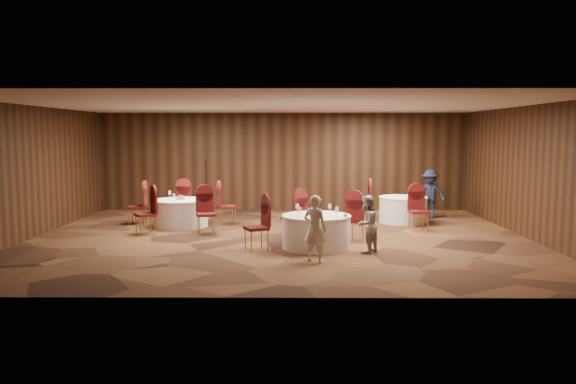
{
  "coord_description": "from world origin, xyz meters",
  "views": [
    {
      "loc": [
        0.3,
        -13.45,
        2.53
      ],
      "look_at": [
        0.2,
        0.2,
        1.1
      ],
      "focal_mm": 35.0,
      "sensor_mm": 36.0,
      "label": 1
    }
  ],
  "objects_px": {
    "table_main": "(316,231)",
    "woman_a": "(315,229)",
    "mic_stand": "(206,198)",
    "woman_b": "(366,224)",
    "table_right": "(403,210)",
    "table_left": "(181,213)",
    "man_c": "(430,194)"
  },
  "relations": [
    {
      "from": "table_main",
      "to": "table_left",
      "type": "distance_m",
      "value": 4.58
    },
    {
      "from": "table_left",
      "to": "woman_a",
      "type": "height_order",
      "value": "woman_a"
    },
    {
      "from": "table_main",
      "to": "woman_a",
      "type": "bearing_deg",
      "value": -93.58
    },
    {
      "from": "mic_stand",
      "to": "woman_a",
      "type": "relative_size",
      "value": 1.3
    },
    {
      "from": "table_left",
      "to": "table_right",
      "type": "xyz_separation_m",
      "value": [
        6.19,
        0.72,
        0.0
      ]
    },
    {
      "from": "table_left",
      "to": "woman_a",
      "type": "xyz_separation_m",
      "value": [
        3.49,
        -4.19,
        0.29
      ]
    },
    {
      "from": "table_right",
      "to": "man_c",
      "type": "height_order",
      "value": "man_c"
    },
    {
      "from": "table_main",
      "to": "table_right",
      "type": "distance_m",
      "value": 4.44
    },
    {
      "from": "table_left",
      "to": "woman_a",
      "type": "relative_size",
      "value": 1.12
    },
    {
      "from": "table_right",
      "to": "mic_stand",
      "type": "bearing_deg",
      "value": 165.71
    },
    {
      "from": "table_main",
      "to": "woman_b",
      "type": "relative_size",
      "value": 1.24
    },
    {
      "from": "table_left",
      "to": "man_c",
      "type": "xyz_separation_m",
      "value": [
        7.17,
        1.63,
        0.35
      ]
    },
    {
      "from": "table_left",
      "to": "table_right",
      "type": "distance_m",
      "value": 6.23
    },
    {
      "from": "table_main",
      "to": "table_right",
      "type": "height_order",
      "value": "same"
    },
    {
      "from": "table_left",
      "to": "woman_a",
      "type": "bearing_deg",
      "value": -50.28
    },
    {
      "from": "man_c",
      "to": "mic_stand",
      "type": "bearing_deg",
      "value": -155.94
    },
    {
      "from": "woman_a",
      "to": "woman_b",
      "type": "height_order",
      "value": "woman_a"
    },
    {
      "from": "woman_b",
      "to": "woman_a",
      "type": "bearing_deg",
      "value": -14.68
    },
    {
      "from": "table_right",
      "to": "woman_a",
      "type": "xyz_separation_m",
      "value": [
        -2.7,
        -4.92,
        0.29
      ]
    },
    {
      "from": "mic_stand",
      "to": "man_c",
      "type": "distance_m",
      "value": 6.83
    },
    {
      "from": "table_main",
      "to": "mic_stand",
      "type": "height_order",
      "value": "mic_stand"
    },
    {
      "from": "table_main",
      "to": "table_right",
      "type": "bearing_deg",
      "value": 53.9
    },
    {
      "from": "table_right",
      "to": "woman_a",
      "type": "relative_size",
      "value": 1.02
    },
    {
      "from": "table_left",
      "to": "mic_stand",
      "type": "height_order",
      "value": "mic_stand"
    },
    {
      "from": "table_right",
      "to": "woman_a",
      "type": "bearing_deg",
      "value": -118.77
    },
    {
      "from": "man_c",
      "to": "woman_b",
      "type": "bearing_deg",
      "value": -88.39
    },
    {
      "from": "table_right",
      "to": "mic_stand",
      "type": "relative_size",
      "value": 0.78
    },
    {
      "from": "mic_stand",
      "to": "woman_b",
      "type": "relative_size",
      "value": 1.41
    },
    {
      "from": "woman_a",
      "to": "man_c",
      "type": "xyz_separation_m",
      "value": [
        3.69,
        5.82,
        0.06
      ]
    },
    {
      "from": "table_main",
      "to": "table_left",
      "type": "relative_size",
      "value": 1.02
    },
    {
      "from": "table_main",
      "to": "woman_a",
      "type": "distance_m",
      "value": 1.36
    },
    {
      "from": "mic_stand",
      "to": "woman_a",
      "type": "height_order",
      "value": "mic_stand"
    }
  ]
}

